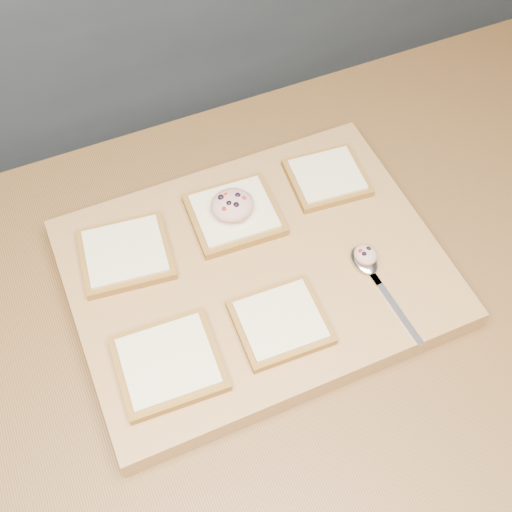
% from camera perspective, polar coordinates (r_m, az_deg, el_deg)
% --- Properties ---
extents(ground, '(4.00, 4.00, 0.00)m').
position_cam_1_polar(ground, '(1.75, -1.38, -19.62)').
color(ground, '#515459').
rests_on(ground, ground).
extents(island_counter, '(2.00, 0.80, 0.90)m').
position_cam_1_polar(island_counter, '(1.31, -1.79, -14.92)').
color(island_counter, slate).
rests_on(island_counter, ground).
extents(back_counter, '(3.60, 0.62, 0.94)m').
position_cam_1_polar(back_counter, '(2.20, -17.06, 20.44)').
color(back_counter, slate).
rests_on(back_counter, ground).
extents(cutting_board, '(0.51, 0.39, 0.04)m').
position_cam_1_polar(cutting_board, '(0.91, 0.00, -1.57)').
color(cutting_board, '#A97D48').
rests_on(cutting_board, island_counter).
extents(bread_far_left, '(0.14, 0.13, 0.02)m').
position_cam_1_polar(bread_far_left, '(0.92, -11.51, 0.21)').
color(bread_far_left, brown).
rests_on(bread_far_left, cutting_board).
extents(bread_far_center, '(0.13, 0.12, 0.02)m').
position_cam_1_polar(bread_far_center, '(0.94, -1.94, 3.74)').
color(bread_far_center, brown).
rests_on(bread_far_center, cutting_board).
extents(bread_far_right, '(0.12, 0.11, 0.02)m').
position_cam_1_polar(bread_far_right, '(0.99, 6.33, 6.97)').
color(bread_far_right, brown).
rests_on(bread_far_right, cutting_board).
extents(bread_near_left, '(0.13, 0.12, 0.02)m').
position_cam_1_polar(bread_near_left, '(0.82, -7.78, -9.42)').
color(bread_near_left, brown).
rests_on(bread_near_left, cutting_board).
extents(bread_near_center, '(0.12, 0.11, 0.02)m').
position_cam_1_polar(bread_near_center, '(0.84, 2.20, -5.87)').
color(bread_near_center, brown).
rests_on(bread_near_center, cutting_board).
extents(tuna_salad_dollop, '(0.06, 0.06, 0.03)m').
position_cam_1_polar(tuna_salad_dollop, '(0.92, -2.13, 4.56)').
color(tuna_salad_dollop, '#D69589').
rests_on(tuna_salad_dollop, bread_far_center).
extents(spoon, '(0.04, 0.17, 0.01)m').
position_cam_1_polar(spoon, '(0.90, 9.98, -0.99)').
color(spoon, silver).
rests_on(spoon, cutting_board).
extents(spoon_salad, '(0.03, 0.03, 0.02)m').
position_cam_1_polar(spoon_salad, '(0.90, 9.71, 0.13)').
color(spoon_salad, '#D69589').
rests_on(spoon_salad, spoon).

